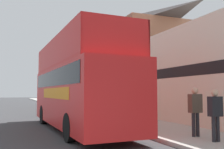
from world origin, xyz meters
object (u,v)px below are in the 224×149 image
parked_car_ahead_of_bus (63,106)px  lamp_post_second (83,74)px  pedestrian_third (195,107)px  tour_bus (77,90)px  pedestrian_second (215,110)px  lamp_post_nearest (140,53)px

parked_car_ahead_of_bus → lamp_post_second: 3.02m
parked_car_ahead_of_bus → pedestrian_third: (2.58, -11.89, 0.51)m
parked_car_ahead_of_bus → pedestrian_third: 12.18m
lamp_post_second → pedestrian_third: bearing=-85.5°
tour_bus → parked_car_ahead_of_bus: bearing=82.0°
parked_car_ahead_of_bus → pedestrian_third: pedestrian_third is taller
pedestrian_second → pedestrian_third: pedestrian_third is taller
lamp_post_nearest → lamp_post_second: bearing=90.8°
tour_bus → parked_car_ahead_of_bus: (0.77, 7.61, -1.16)m
pedestrian_third → lamp_post_second: (-0.96, 12.19, 2.01)m
pedestrian_third → lamp_post_second: 12.39m
lamp_post_nearest → tour_bus: bearing=149.3°
tour_bus → pedestrian_second: (3.30, -5.35, -0.70)m
lamp_post_second → tour_bus: bearing=-106.9°
pedestrian_third → lamp_post_nearest: (-0.82, 2.77, 2.33)m
lamp_post_nearest → lamp_post_second: (-0.14, 9.41, -0.32)m
pedestrian_second → lamp_post_nearest: bearing=101.1°
tour_bus → pedestrian_third: bearing=-54.1°
tour_bus → lamp_post_second: (2.40, 7.90, 1.36)m
parked_car_ahead_of_bus → lamp_post_second: size_ratio=0.96×
pedestrian_second → lamp_post_second: size_ratio=0.38×
tour_bus → lamp_post_nearest: (2.54, -1.51, 1.68)m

